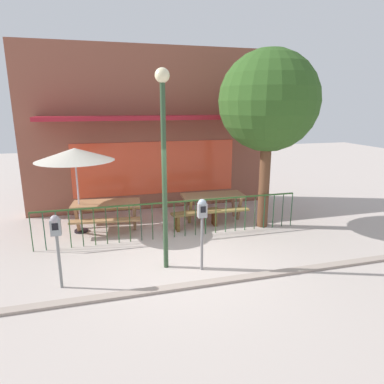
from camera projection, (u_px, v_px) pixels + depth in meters
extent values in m
plane|color=#B4A79E|center=(190.00, 264.00, 7.31)|extent=(40.00, 40.00, 0.00)
cube|color=#602D19|center=(156.00, 206.00, 11.55)|extent=(8.05, 0.54, 0.01)
cube|color=brown|center=(154.00, 130.00, 10.91)|extent=(8.05, 0.50, 5.09)
cube|color=#E54C2D|center=(156.00, 168.00, 10.97)|extent=(5.23, 0.02, 1.70)
cube|color=maroon|center=(157.00, 118.00, 10.12)|extent=(6.84, 0.98, 0.12)
cube|color=#2A4F22|center=(174.00, 202.00, 8.57)|extent=(6.76, 0.04, 0.04)
cylinder|color=#224726|center=(31.00, 232.00, 7.83)|extent=(0.02, 0.02, 0.95)
cylinder|color=#1B422B|center=(44.00, 231.00, 7.90)|extent=(0.02, 0.02, 0.95)
cylinder|color=#1F4B30|center=(57.00, 230.00, 7.97)|extent=(0.02, 0.02, 0.95)
cylinder|color=#244E26|center=(70.00, 229.00, 8.04)|extent=(0.02, 0.02, 0.95)
cylinder|color=#204324|center=(82.00, 228.00, 8.11)|extent=(0.02, 0.02, 0.95)
cylinder|color=#284B1F|center=(94.00, 227.00, 8.19)|extent=(0.02, 0.02, 0.95)
cylinder|color=#273F23|center=(106.00, 226.00, 8.26)|extent=(0.02, 0.02, 0.95)
cylinder|color=#204D28|center=(118.00, 225.00, 8.33)|extent=(0.02, 0.02, 0.95)
cylinder|color=#284822|center=(130.00, 224.00, 8.40)|extent=(0.02, 0.02, 0.95)
cylinder|color=#294132|center=(141.00, 223.00, 8.47)|extent=(0.02, 0.02, 0.95)
cylinder|color=#274727|center=(152.00, 222.00, 8.55)|extent=(0.02, 0.02, 0.95)
cylinder|color=#1C4624|center=(163.00, 221.00, 8.62)|extent=(0.02, 0.02, 0.95)
cylinder|color=#204421|center=(174.00, 220.00, 8.69)|extent=(0.02, 0.02, 0.95)
cylinder|color=#264826|center=(185.00, 219.00, 8.76)|extent=(0.02, 0.02, 0.95)
cylinder|color=#243F25|center=(195.00, 218.00, 8.83)|extent=(0.02, 0.02, 0.95)
cylinder|color=#1A5029|center=(206.00, 217.00, 8.90)|extent=(0.02, 0.02, 0.95)
cylinder|color=#2B4D21|center=(216.00, 216.00, 8.98)|extent=(0.02, 0.02, 0.95)
cylinder|color=#26502D|center=(226.00, 215.00, 9.05)|extent=(0.02, 0.02, 0.95)
cylinder|color=#24462C|center=(236.00, 214.00, 9.12)|extent=(0.02, 0.02, 0.95)
cylinder|color=#1F5029|center=(245.00, 214.00, 9.19)|extent=(0.02, 0.02, 0.95)
cylinder|color=#2C4529|center=(255.00, 213.00, 9.26)|extent=(0.02, 0.02, 0.95)
cylinder|color=#1C4C2D|center=(264.00, 212.00, 9.34)|extent=(0.02, 0.02, 0.95)
cylinder|color=#194E2A|center=(273.00, 211.00, 9.41)|extent=(0.02, 0.02, 0.95)
cylinder|color=#1F3D26|center=(283.00, 210.00, 9.48)|extent=(0.02, 0.02, 0.95)
cylinder|color=#1C4625|center=(291.00, 209.00, 9.55)|extent=(0.02, 0.02, 0.95)
cube|color=#A5734D|center=(106.00, 203.00, 9.19)|extent=(1.88, 0.96, 0.07)
cube|color=#9D7047|center=(105.00, 221.00, 8.74)|extent=(1.82, 0.47, 0.05)
cube|color=olive|center=(109.00, 208.00, 9.79)|extent=(1.82, 0.47, 0.05)
cube|color=#8E5F3E|center=(77.00, 221.00, 8.90)|extent=(0.11, 0.36, 0.78)
cube|color=#8A5D45|center=(81.00, 215.00, 9.44)|extent=(0.11, 0.36, 0.78)
cube|color=brown|center=(134.00, 218.00, 9.12)|extent=(0.11, 0.36, 0.78)
cube|color=olive|center=(135.00, 212.00, 9.66)|extent=(0.11, 0.36, 0.78)
cube|color=#97764F|center=(213.00, 196.00, 9.98)|extent=(1.83, 0.84, 0.07)
cube|color=olive|center=(218.00, 211.00, 9.54)|extent=(1.81, 0.35, 0.05)
cube|color=#A37050|center=(208.00, 200.00, 10.58)|extent=(1.81, 0.35, 0.05)
cube|color=olive|center=(190.00, 212.00, 9.66)|extent=(0.09, 0.35, 0.78)
cube|color=#82684A|center=(186.00, 207.00, 10.19)|extent=(0.09, 0.35, 0.78)
cube|color=#866749|center=(239.00, 209.00, 9.97)|extent=(0.09, 0.35, 0.78)
cube|color=#906049|center=(233.00, 204.00, 10.50)|extent=(0.09, 0.35, 0.78)
cylinder|color=black|center=(81.00, 231.00, 9.18)|extent=(0.36, 0.36, 0.05)
cylinder|color=#BFADB9|center=(78.00, 192.00, 8.91)|extent=(0.04, 0.04, 2.22)
cone|color=beige|center=(75.00, 154.00, 8.67)|extent=(2.00, 2.00, 0.33)
cube|color=brown|center=(196.00, 212.00, 9.38)|extent=(1.43, 0.50, 0.06)
cube|color=brown|center=(177.00, 223.00, 9.23)|extent=(0.08, 0.29, 0.45)
cube|color=brown|center=(214.00, 217.00, 9.65)|extent=(0.08, 0.29, 0.45)
cylinder|color=slate|center=(202.00, 244.00, 6.93)|extent=(0.06, 0.06, 1.15)
cube|color=gray|center=(202.00, 210.00, 6.75)|extent=(0.18, 0.14, 0.29)
sphere|color=#8794A0|center=(202.00, 203.00, 6.72)|extent=(0.17, 0.17, 0.17)
cube|color=black|center=(203.00, 210.00, 6.68)|extent=(0.11, 0.01, 0.13)
cylinder|color=slate|center=(59.00, 262.00, 6.25)|extent=(0.06, 0.06, 1.05)
cube|color=gray|center=(56.00, 227.00, 6.09)|extent=(0.18, 0.14, 0.29)
sphere|color=gray|center=(55.00, 220.00, 6.05)|extent=(0.17, 0.17, 0.17)
cube|color=black|center=(55.00, 227.00, 6.01)|extent=(0.11, 0.01, 0.13)
cylinder|color=brown|center=(264.00, 179.00, 9.29)|extent=(0.29, 0.29, 2.71)
sphere|color=#2E531E|center=(269.00, 101.00, 8.78)|extent=(2.61, 2.61, 2.61)
cylinder|color=#2D482D|center=(164.00, 181.00, 6.73)|extent=(0.10, 0.10, 3.74)
sphere|color=beige|center=(162.00, 75.00, 6.23)|extent=(0.28, 0.28, 0.28)
cube|color=gray|center=(203.00, 285.00, 6.47)|extent=(11.27, 0.20, 0.11)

